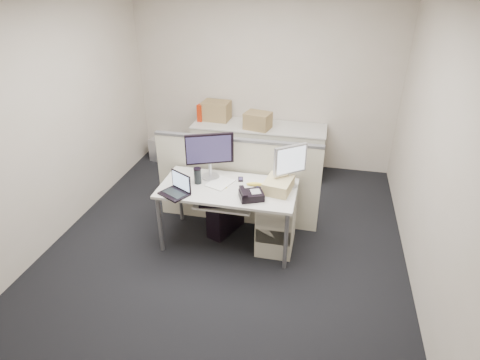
% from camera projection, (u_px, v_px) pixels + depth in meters
% --- Properties ---
extents(floor, '(4.00, 4.50, 0.01)m').
position_uv_depth(floor, '(229.00, 241.00, 4.75)').
color(floor, black).
rests_on(floor, ground).
extents(wall_back, '(4.00, 0.02, 2.70)m').
position_uv_depth(wall_back, '(264.00, 80.00, 6.04)').
color(wall_back, beige).
rests_on(wall_back, ground).
extents(wall_front, '(4.00, 0.02, 2.70)m').
position_uv_depth(wall_front, '(125.00, 286.00, 2.18)').
color(wall_front, beige).
rests_on(wall_front, ground).
extents(wall_left, '(0.02, 4.50, 2.70)m').
position_uv_depth(wall_left, '(54.00, 120.00, 4.50)').
color(wall_left, beige).
rests_on(wall_left, ground).
extents(wall_right, '(0.02, 4.50, 2.70)m').
position_uv_depth(wall_right, '(435.00, 152.00, 3.72)').
color(wall_right, beige).
rests_on(wall_right, ground).
extents(desk, '(1.50, 0.75, 0.73)m').
position_uv_depth(desk, '(228.00, 192.00, 4.44)').
color(desk, silver).
rests_on(desk, floor).
extents(keyboard_tray, '(0.62, 0.32, 0.02)m').
position_uv_depth(keyboard_tray, '(224.00, 204.00, 4.30)').
color(keyboard_tray, silver).
rests_on(keyboard_tray, desk).
extents(drawer_pedestal, '(0.40, 0.55, 0.65)m').
position_uv_depth(drawer_pedestal, '(276.00, 221.00, 4.53)').
color(drawer_pedestal, '#ACA891').
rests_on(drawer_pedestal, floor).
extents(cubicle_partition, '(2.00, 0.06, 1.10)m').
position_uv_depth(cubicle_partition, '(237.00, 183.00, 4.87)').
color(cubicle_partition, beige).
rests_on(cubicle_partition, floor).
extents(back_counter, '(2.00, 0.60, 0.72)m').
position_uv_depth(back_counter, '(258.00, 149.00, 6.24)').
color(back_counter, '#ACA891').
rests_on(back_counter, floor).
extents(monitor_main, '(0.58, 0.40, 0.54)m').
position_uv_depth(monitor_main, '(210.00, 156.00, 4.48)').
color(monitor_main, black).
rests_on(monitor_main, desk).
extents(monitor_small, '(0.43, 0.39, 0.48)m').
position_uv_depth(monitor_small, '(290.00, 167.00, 4.32)').
color(monitor_small, '#B7B7BC').
rests_on(monitor_small, desk).
extents(laptop, '(0.36, 0.34, 0.22)m').
position_uv_depth(laptop, '(173.00, 186.00, 4.21)').
color(laptop, black).
rests_on(laptop, desk).
extents(trackball, '(0.16, 0.16, 0.05)m').
position_uv_depth(trackball, '(257.00, 191.00, 4.28)').
color(trackball, black).
rests_on(trackball, desk).
extents(desk_phone, '(0.30, 0.28, 0.08)m').
position_uv_depth(desk_phone, '(251.00, 195.00, 4.17)').
color(desk_phone, black).
rests_on(desk_phone, desk).
extents(paper_stack, '(0.31, 0.35, 0.01)m').
position_uv_depth(paper_stack, '(220.00, 183.00, 4.47)').
color(paper_stack, silver).
rests_on(paper_stack, desk).
extents(sticky_pad, '(0.10, 0.10, 0.01)m').
position_uv_depth(sticky_pad, '(223.00, 186.00, 4.41)').
color(sticky_pad, gold).
rests_on(sticky_pad, desk).
extents(travel_mug, '(0.10, 0.10, 0.17)m').
position_uv_depth(travel_mug, '(198.00, 176.00, 4.45)').
color(travel_mug, black).
rests_on(travel_mug, desk).
extents(banana, '(0.19, 0.08, 0.04)m').
position_uv_depth(banana, '(255.00, 184.00, 4.43)').
color(banana, '#FEEA4F').
rests_on(banana, desk).
extents(cellphone, '(0.08, 0.11, 0.01)m').
position_uv_depth(cellphone, '(241.00, 179.00, 4.55)').
color(cellphone, black).
rests_on(cellphone, desk).
extents(manila_folders, '(0.33, 0.39, 0.13)m').
position_uv_depth(manila_folders, '(278.00, 185.00, 4.31)').
color(manila_folders, '#D0C180').
rests_on(manila_folders, desk).
extents(keyboard, '(0.43, 0.24, 0.02)m').
position_uv_depth(keyboard, '(218.00, 204.00, 4.27)').
color(keyboard, black).
rests_on(keyboard, keyboard_tray).
extents(pc_tower_desk, '(0.38, 0.54, 0.46)m').
position_uv_depth(pc_tower_desk, '(226.00, 214.00, 4.83)').
color(pc_tower_desk, black).
rests_on(pc_tower_desk, floor).
extents(pc_tower_spare_dark, '(0.24, 0.43, 0.38)m').
position_uv_depth(pc_tower_spare_dark, '(192.00, 157.00, 6.38)').
color(pc_tower_spare_dark, black).
rests_on(pc_tower_spare_dark, floor).
extents(pc_tower_spare_silver, '(0.25, 0.43, 0.37)m').
position_uv_depth(pc_tower_spare_silver, '(160.00, 147.00, 6.73)').
color(pc_tower_spare_silver, '#B7B7BC').
rests_on(pc_tower_spare_silver, floor).
extents(cardboard_box_left, '(0.43, 0.33, 0.31)m').
position_uv_depth(cardboard_box_left, '(216.00, 111.00, 6.23)').
color(cardboard_box_left, olive).
rests_on(cardboard_box_left, back_counter).
extents(cardboard_box_right, '(0.42, 0.36, 0.26)m').
position_uv_depth(cardboard_box_right, '(258.00, 121.00, 5.90)').
color(cardboard_box_right, olive).
rests_on(cardboard_box_right, back_counter).
extents(red_binder, '(0.13, 0.31, 0.28)m').
position_uv_depth(red_binder, '(204.00, 112.00, 6.26)').
color(red_binder, '#B1260A').
rests_on(red_binder, back_counter).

